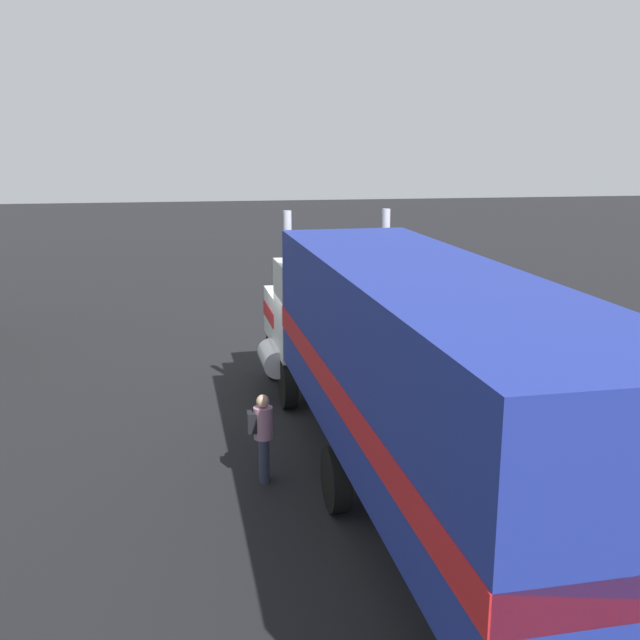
% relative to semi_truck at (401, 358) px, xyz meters
% --- Properties ---
extents(ground_plane, '(120.00, 120.00, 0.00)m').
position_rel_semi_truck_xyz_m(ground_plane, '(5.75, 0.62, -2.52)').
color(ground_plane, black).
extents(lane_stripe_near, '(4.40, 0.45, 0.01)m').
position_rel_semi_truck_xyz_m(lane_stripe_near, '(1.58, -2.88, -2.52)').
color(lane_stripe_near, silver).
rests_on(lane_stripe_near, ground_plane).
extents(lane_stripe_mid, '(4.40, 0.34, 0.01)m').
position_rel_semi_truck_xyz_m(lane_stripe_mid, '(3.79, -5.73, -2.52)').
color(lane_stripe_mid, silver).
rests_on(lane_stripe_mid, ground_plane).
extents(semi_truck, '(14.25, 3.36, 4.50)m').
position_rel_semi_truck_xyz_m(semi_truck, '(0.00, 0.00, 0.00)').
color(semi_truck, silver).
rests_on(semi_truck, ground_plane).
extents(person_bystander, '(0.34, 0.45, 1.63)m').
position_rel_semi_truck_xyz_m(person_bystander, '(1.11, 2.18, -1.63)').
color(person_bystander, '#2D3347').
rests_on(person_bystander, ground_plane).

